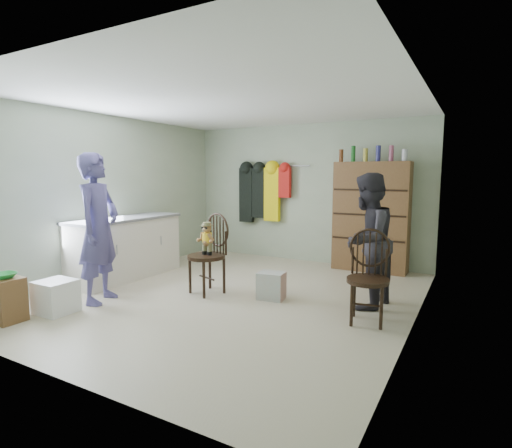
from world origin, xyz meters
The scene contains 13 objects.
ground_plane centered at (0.00, 0.00, 0.00)m, with size 5.00×5.00×0.00m, color beige.
room_walls centered at (0.00, 0.53, 1.58)m, with size 5.00×5.00×5.00m.
counter centered at (-1.95, 0.00, 0.47)m, with size 0.64×1.86×0.94m.
stool centered at (-1.64, -1.99, 0.24)m, with size 0.34×0.29×0.48m, color brown.
bowl centered at (-1.64, -1.99, 0.51)m, with size 0.23×0.23×0.06m, color green.
plastic_tub centered at (-1.43, -1.55, 0.19)m, with size 0.40×0.38×0.38m, color white.
chair_front centered at (-0.34, -0.03, 0.63)m, with size 0.60×0.60×1.08m.
chair_far centered at (1.79, -0.06, 0.54)m, with size 0.52×0.52×1.01m.
striped_bag centered at (0.52, 0.12, 0.18)m, with size 0.33×0.26×0.35m, color #E58372.
person_left centered at (-1.32, -1.00, 0.93)m, with size 0.68×0.45×1.86m, color #4E4986.
person_right centered at (1.65, 0.41, 0.81)m, with size 0.79×0.61×1.62m, color #2D2B33.
dresser centered at (1.25, 2.30, 0.91)m, with size 1.20×0.39×2.06m.
coat_rack centered at (-0.83, 2.38, 1.25)m, with size 1.42×0.12×1.09m.
Camera 1 is at (2.78, -4.33, 1.60)m, focal length 28.00 mm.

